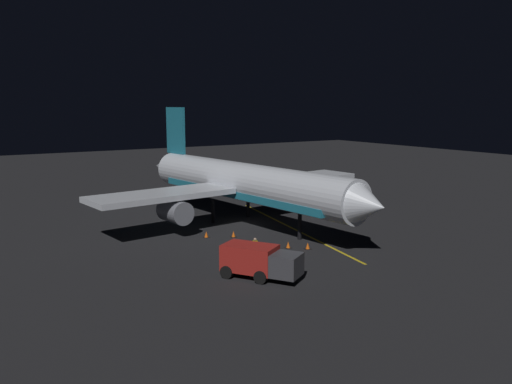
{
  "coord_description": "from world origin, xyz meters",
  "views": [
    {
      "loc": [
        26.16,
        43.78,
        11.76
      ],
      "look_at": [
        0.0,
        2.0,
        3.5
      ],
      "focal_mm": 36.84,
      "sensor_mm": 36.0,
      "label": 1
    }
  ],
  "objects": [
    {
      "name": "ground_crew_worker",
      "position": [
        5.67,
        10.93,
        0.89
      ],
      "size": [
        0.4,
        0.4,
        1.74
      ],
      "color": "black",
      "rests_on": "ground_plane"
    },
    {
      "name": "catering_truck",
      "position": [
        -9.32,
        -1.79,
        1.24
      ],
      "size": [
        3.95,
        6.63,
        2.38
      ],
      "color": "navy",
      "rests_on": "ground_plane"
    },
    {
      "name": "airliner",
      "position": [
        0.07,
        -0.58,
        4.02
      ],
      "size": [
        30.63,
        35.07,
        11.41
      ],
      "color": "silver",
      "rests_on": "ground_plane"
    },
    {
      "name": "ground_plane",
      "position": [
        0.0,
        0.0,
        -0.1
      ],
      "size": [
        180.0,
        180.0,
        0.2
      ],
      "primitive_type": "cube",
      "color": "black"
    },
    {
      "name": "apron_guide_stripe",
      "position": [
        -2.87,
        4.0,
        0.0
      ],
      "size": [
        4.61,
        24.66,
        0.01
      ],
      "primitive_type": "cube",
      "rotation": [
        0.0,
        0.0,
        -0.18
      ],
      "color": "gold",
      "rests_on": "ground_plane"
    },
    {
      "name": "traffic_cone_near_right",
      "position": [
        1.58,
        9.54,
        0.25
      ],
      "size": [
        0.5,
        0.5,
        0.55
      ],
      "color": "#EA590F",
      "rests_on": "ground_plane"
    },
    {
      "name": "traffic_cone_far",
      "position": [
        5.74,
        2.79,
        0.25
      ],
      "size": [
        0.5,
        0.5,
        0.55
      ],
      "color": "#EA590F",
      "rests_on": "ground_plane"
    },
    {
      "name": "traffic_cone_under_wing",
      "position": [
        0.39,
        10.64,
        0.25
      ],
      "size": [
        0.5,
        0.5,
        0.55
      ],
      "color": "#EA590F",
      "rests_on": "ground_plane"
    },
    {
      "name": "baggage_truck",
      "position": [
        7.73,
        14.63,
        1.17
      ],
      "size": [
        4.69,
        5.68,
        2.26
      ],
      "color": "maroon",
      "rests_on": "ground_plane"
    },
    {
      "name": "traffic_cone_near_left",
      "position": [
        3.61,
        3.97,
        0.25
      ],
      "size": [
        0.5,
        0.5,
        0.55
      ],
      "color": "#EA590F",
      "rests_on": "ground_plane"
    }
  ]
}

